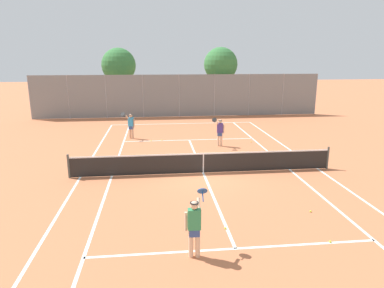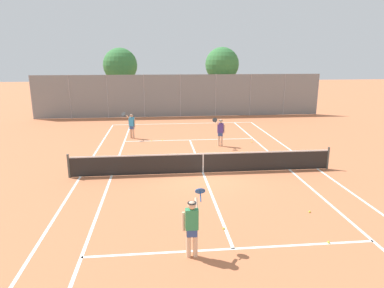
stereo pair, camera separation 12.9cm
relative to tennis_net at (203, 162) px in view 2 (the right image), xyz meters
name	(u,v)px [view 2 (the right image)]	position (x,y,z in m)	size (l,w,h in m)	color
ground_plane	(203,173)	(0.00, 0.00, -0.51)	(120.00, 120.00, 0.00)	#C67047
court_line_markings	(203,173)	(0.00, 0.00, -0.51)	(11.10, 23.90, 0.01)	white
tennis_net	(203,162)	(0.00, 0.00, 0.00)	(12.00, 0.10, 1.07)	#474C47
player_near_side	(192,225)	(-1.18, -6.64, 0.42)	(0.68, 0.73, 1.77)	beige
player_far_left	(132,124)	(-3.70, 7.23, 0.42)	(0.86, 0.67, 1.77)	#D8A884
player_far_right	(220,131)	(1.65, 4.69, 0.42)	(0.83, 0.69, 1.77)	beige
loose_tennis_ball_0	(152,140)	(-2.43, 6.40, -0.48)	(0.07, 0.07, 0.07)	#D1DB33
loose_tennis_ball_1	(252,142)	(3.77, 5.37, -0.48)	(0.07, 0.07, 0.07)	#D1DB33
loose_tennis_ball_2	(329,242)	(2.79, -6.39, -0.48)	(0.07, 0.07, 0.07)	#D1DB33
loose_tennis_ball_3	(310,212)	(3.10, -4.43, -0.48)	(0.07, 0.07, 0.07)	#D1DB33
loose_tennis_ball_4	(162,140)	(-1.75, 6.42, -0.48)	(0.07, 0.07, 0.07)	#D1DB33
loose_tennis_ball_5	(224,228)	(-0.05, -5.28, -0.48)	(0.07, 0.07, 0.07)	#D1DB33
back_fence	(180,96)	(0.00, 15.13, 1.33)	(25.06, 0.08, 3.68)	gray
tree_behind_left	(120,66)	(-5.50, 19.08, 3.72)	(3.22, 3.22, 5.97)	brown
tree_behind_right	(222,65)	(4.04, 17.29, 3.86)	(3.11, 3.11, 6.01)	brown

